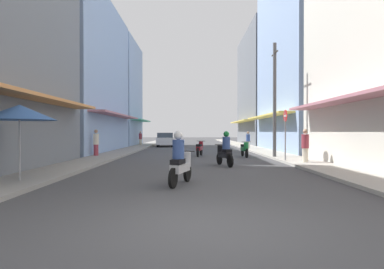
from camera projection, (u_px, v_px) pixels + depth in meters
The scene contains 19 objects.
ground_plane at pixel (195, 149), 28.24m from camera, with size 119.26×119.26×0.00m, color #424244.
sidewalk_left at pixel (136, 148), 28.25m from camera, with size 1.93×62.21×0.12m, color gray.
sidewalk_right at pixel (254, 148), 28.22m from camera, with size 1.93×62.21×0.12m, color #ADA89E.
building_left_mid at pixel (74, 77), 23.94m from camera, with size 7.05×12.43×11.42m.
building_left_far at pixel (111, 95), 34.72m from camera, with size 7.05×8.16×11.36m.
building_right_mid at pixel (312, 52), 24.86m from camera, with size 7.05×12.05×15.76m.
building_right_far at pixel (271, 89), 38.03m from camera, with size 7.05×12.90×13.55m.
motorbike_silver at pixel (181, 161), 9.15m from camera, with size 0.73×1.75×1.58m.
motorbike_maroon at pixel (201, 148), 19.99m from camera, with size 0.62×1.79×0.96m.
motorbike_black at pixel (226, 150), 14.19m from camera, with size 0.71×1.75×1.58m.
motorbike_green at pixel (246, 149), 19.20m from camera, with size 0.55×1.81×0.96m.
parked_car at pixel (166, 139), 33.10m from camera, with size 2.01×4.20×1.45m.
pedestrian_far at pixel (306, 147), 14.78m from camera, with size 0.34×0.34×1.68m.
pedestrian_crossing at pixel (97, 143), 18.92m from camera, with size 0.34×0.34×1.69m.
pedestrian_midway at pixel (141, 139), 34.08m from camera, with size 0.34×0.34×1.63m.
pedestrian_foreground at pixel (249, 141), 27.34m from camera, with size 0.34×0.34×1.58m.
vendor_umbrella at pixel (21, 112), 9.24m from camera, with size 2.07×2.07×2.35m.
utility_pole at pixel (276, 100), 18.06m from camera, with size 0.20×1.20×6.66m.
street_sign_no_entry at pixel (286, 128), 15.65m from camera, with size 0.07×0.60×2.65m.
Camera 1 is at (-0.16, -5.12, 1.55)m, focal length 29.38 mm.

